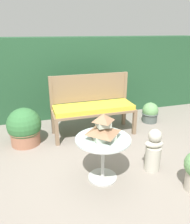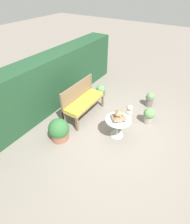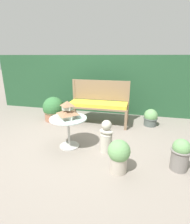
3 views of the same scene
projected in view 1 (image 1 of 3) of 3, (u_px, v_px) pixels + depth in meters
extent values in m
plane|color=gray|center=(100.00, 166.00, 3.04)|extent=(30.00, 30.00, 0.00)
cube|color=#234C2D|center=(68.00, 76.00, 4.78)|extent=(6.40, 0.74, 1.64)
cube|color=#7F664C|center=(57.00, 133.00, 3.51)|extent=(0.06, 0.06, 0.43)
cube|color=#7F664C|center=(134.00, 123.00, 3.90)|extent=(0.06, 0.06, 0.43)
cube|color=#7F664C|center=(53.00, 122.00, 3.92)|extent=(0.06, 0.06, 0.43)
cube|color=#7F664C|center=(124.00, 114.00, 4.31)|extent=(0.06, 0.06, 0.43)
cube|color=#7F664C|center=(94.00, 111.00, 3.83)|extent=(1.44, 0.52, 0.04)
cube|color=gold|center=(94.00, 107.00, 3.81)|extent=(1.39, 0.48, 0.08)
cube|color=#7F664C|center=(52.00, 106.00, 3.82)|extent=(0.06, 0.06, 1.05)
cube|color=#7F664C|center=(124.00, 99.00, 4.21)|extent=(0.06, 0.06, 1.05)
cube|color=#7F664C|center=(90.00, 88.00, 3.92)|extent=(1.39, 0.04, 0.49)
cylinder|color=#B7B7B2|center=(102.00, 177.00, 2.79)|extent=(0.37, 0.37, 0.02)
cylinder|color=#B7B7B2|center=(103.00, 159.00, 2.69)|extent=(0.04, 0.04, 0.55)
cylinder|color=silver|center=(103.00, 139.00, 2.59)|extent=(0.67, 0.67, 0.01)
torus|color=#B7B7B2|center=(103.00, 140.00, 2.60)|extent=(0.67, 0.67, 0.02)
cube|color=#B2BCA8|center=(103.00, 135.00, 2.58)|extent=(0.25, 0.25, 0.07)
pyramid|color=#936B4C|center=(103.00, 129.00, 2.55)|extent=(0.34, 0.34, 0.08)
cube|color=#B2BCA8|center=(103.00, 124.00, 2.53)|extent=(0.15, 0.15, 0.07)
pyramid|color=#936B4C|center=(103.00, 117.00, 2.50)|extent=(0.21, 0.21, 0.09)
cylinder|color=#B7B2A3|center=(153.00, 158.00, 2.91)|extent=(0.20, 0.20, 0.34)
ellipsoid|color=#B7B2A3|center=(154.00, 144.00, 2.83)|extent=(0.27, 0.19, 0.10)
sphere|color=#B7B2A3|center=(155.00, 136.00, 2.79)|extent=(0.18, 0.18, 0.18)
cylinder|color=#4C5651|center=(150.00, 117.00, 4.46)|extent=(0.30, 0.30, 0.19)
torus|color=#4C5651|center=(150.00, 113.00, 4.43)|extent=(0.33, 0.33, 0.03)
sphere|color=#66995B|center=(150.00, 110.00, 4.41)|extent=(0.32, 0.32, 0.32)
cylinder|color=#9E664C|center=(26.00, 137.00, 3.59)|extent=(0.47, 0.47, 0.25)
torus|color=#9E664C|center=(25.00, 131.00, 3.55)|extent=(0.50, 0.50, 0.03)
sphere|color=#336B38|center=(24.00, 125.00, 3.52)|extent=(0.55, 0.55, 0.55)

